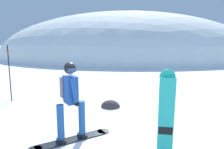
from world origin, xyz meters
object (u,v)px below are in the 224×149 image
spare_snowboard (166,114)px  piste_marker_near (9,69)px  rock_dark (111,107)px  snowboarder_main (70,99)px

spare_snowboard → piste_marker_near: (-5.23, 2.80, 0.33)m
piste_marker_near → rock_dark: piste_marker_near is taller
snowboarder_main → piste_marker_near: 4.09m
spare_snowboard → snowboarder_main: bearing=169.2°
spare_snowboard → rock_dark: bearing=119.0°
piste_marker_near → rock_dark: 3.88m
snowboarder_main → piste_marker_near: piste_marker_near is taller
snowboarder_main → rock_dark: bearing=80.0°
spare_snowboard → rock_dark: spare_snowboard is taller
snowboarder_main → piste_marker_near: size_ratio=0.83×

